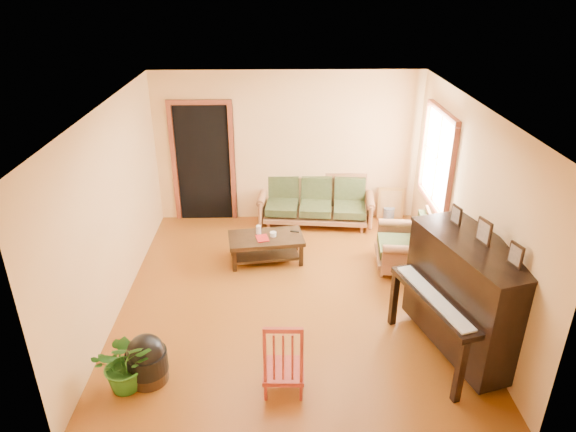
{
  "coord_description": "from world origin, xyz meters",
  "views": [
    {
      "loc": [
        -0.17,
        -5.9,
        4.0
      ],
      "look_at": [
        -0.04,
        0.2,
        1.1
      ],
      "focal_mm": 32.0,
      "sensor_mm": 36.0,
      "label": 1
    }
  ],
  "objects_px": {
    "sofa": "(316,202)",
    "footstool": "(147,364)",
    "red_chair": "(284,353)",
    "potted_plant": "(126,362)",
    "ceramic_crock": "(389,214)",
    "piano": "(468,299)",
    "coffee_table": "(266,248)",
    "armchair": "(403,241)"
  },
  "relations": [
    {
      "from": "sofa",
      "to": "footstool",
      "type": "xyz_separation_m",
      "value": [
        -2.07,
        -3.79,
        -0.2
      ]
    },
    {
      "from": "red_chair",
      "to": "potted_plant",
      "type": "xyz_separation_m",
      "value": [
        -1.65,
        0.04,
        -0.12
      ]
    },
    {
      "from": "red_chair",
      "to": "ceramic_crock",
      "type": "relative_size",
      "value": 3.75
    },
    {
      "from": "sofa",
      "to": "ceramic_crock",
      "type": "xyz_separation_m",
      "value": [
        1.31,
        0.1,
        -0.29
      ]
    },
    {
      "from": "piano",
      "to": "ceramic_crock",
      "type": "relative_size",
      "value": 6.53
    },
    {
      "from": "footstool",
      "to": "ceramic_crock",
      "type": "distance_m",
      "value": 5.16
    },
    {
      "from": "piano",
      "to": "footstool",
      "type": "bearing_deg",
      "value": 170.22
    },
    {
      "from": "piano",
      "to": "red_chair",
      "type": "distance_m",
      "value": 2.16
    },
    {
      "from": "sofa",
      "to": "ceramic_crock",
      "type": "height_order",
      "value": "sofa"
    },
    {
      "from": "piano",
      "to": "potted_plant",
      "type": "relative_size",
      "value": 2.37
    },
    {
      "from": "piano",
      "to": "footstool",
      "type": "distance_m",
      "value": 3.59
    },
    {
      "from": "sofa",
      "to": "coffee_table",
      "type": "height_order",
      "value": "sofa"
    },
    {
      "from": "red_chair",
      "to": "ceramic_crock",
      "type": "distance_m",
      "value": 4.49
    },
    {
      "from": "footstool",
      "to": "potted_plant",
      "type": "xyz_separation_m",
      "value": [
        -0.19,
        -0.11,
        0.12
      ]
    },
    {
      "from": "piano",
      "to": "ceramic_crock",
      "type": "xyz_separation_m",
      "value": [
        -0.15,
        3.47,
        -0.58
      ]
    },
    {
      "from": "coffee_table",
      "to": "red_chair",
      "type": "relative_size",
      "value": 1.22
    },
    {
      "from": "footstool",
      "to": "ceramic_crock",
      "type": "height_order",
      "value": "footstool"
    },
    {
      "from": "footstool",
      "to": "red_chair",
      "type": "distance_m",
      "value": 1.49
    },
    {
      "from": "sofa",
      "to": "coffee_table",
      "type": "relative_size",
      "value": 1.73
    },
    {
      "from": "ceramic_crock",
      "to": "red_chair",
      "type": "bearing_deg",
      "value": -115.43
    },
    {
      "from": "armchair",
      "to": "potted_plant",
      "type": "xyz_separation_m",
      "value": [
        -3.43,
        -2.4,
        -0.1
      ]
    },
    {
      "from": "piano",
      "to": "potted_plant",
      "type": "distance_m",
      "value": 3.77
    },
    {
      "from": "coffee_table",
      "to": "potted_plant",
      "type": "bearing_deg",
      "value": -118.1
    },
    {
      "from": "coffee_table",
      "to": "ceramic_crock",
      "type": "relative_size",
      "value": 4.6
    },
    {
      "from": "piano",
      "to": "potted_plant",
      "type": "xyz_separation_m",
      "value": [
        -3.72,
        -0.54,
        -0.37
      ]
    },
    {
      "from": "ceramic_crock",
      "to": "potted_plant",
      "type": "distance_m",
      "value": 5.37
    },
    {
      "from": "sofa",
      "to": "coffee_table",
      "type": "distance_m",
      "value": 1.53
    },
    {
      "from": "sofa",
      "to": "piano",
      "type": "relative_size",
      "value": 1.22
    },
    {
      "from": "sofa",
      "to": "armchair",
      "type": "xyz_separation_m",
      "value": [
        1.17,
        -1.5,
        0.03
      ]
    },
    {
      "from": "ceramic_crock",
      "to": "footstool",
      "type": "bearing_deg",
      "value": -130.96
    },
    {
      "from": "armchair",
      "to": "footstool",
      "type": "xyz_separation_m",
      "value": [
        -3.24,
        -2.29,
        -0.23
      ]
    },
    {
      "from": "potted_plant",
      "to": "sofa",
      "type": "bearing_deg",
      "value": 59.98
    },
    {
      "from": "red_chair",
      "to": "potted_plant",
      "type": "distance_m",
      "value": 1.65
    },
    {
      "from": "sofa",
      "to": "ceramic_crock",
      "type": "bearing_deg",
      "value": 10.53
    },
    {
      "from": "potted_plant",
      "to": "armchair",
      "type": "bearing_deg",
      "value": 34.98
    },
    {
      "from": "armchair",
      "to": "piano",
      "type": "bearing_deg",
      "value": -75.04
    },
    {
      "from": "piano",
      "to": "ceramic_crock",
      "type": "bearing_deg",
      "value": 75.77
    },
    {
      "from": "red_chair",
      "to": "coffee_table",
      "type": "bearing_deg",
      "value": 96.74
    },
    {
      "from": "coffee_table",
      "to": "piano",
      "type": "xyz_separation_m",
      "value": [
        2.3,
        -2.11,
        0.5
      ]
    },
    {
      "from": "armchair",
      "to": "footstool",
      "type": "relative_size",
      "value": 1.99
    },
    {
      "from": "sofa",
      "to": "footstool",
      "type": "relative_size",
      "value": 4.39
    },
    {
      "from": "armchair",
      "to": "potted_plant",
      "type": "bearing_deg",
      "value": -138.92
    }
  ]
}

